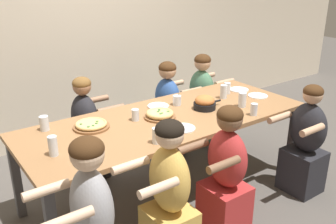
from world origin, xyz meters
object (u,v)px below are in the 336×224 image
drinking_glass_b (44,123)px  diner_far_right (201,102)px  diner_far_midright (168,111)px  diner_far_midleft (86,133)px  drinking_glass_a (53,146)px  diner_near_center (226,177)px  skillet_bowl (205,103)px  cocktail_glass_blue (177,101)px  empty_plate_c (239,90)px  empty_plate_a (258,96)px  drinking_glass_c (156,137)px  drinking_glass_f (254,110)px  drinking_glass_h (135,115)px  empty_plate_b (158,106)px  empty_plate_d (183,128)px  drinking_glass_d (224,92)px  drinking_glass_g (242,100)px  diner_near_midleft (169,199)px  diner_near_right (305,145)px  pizza_board_main (160,114)px  drinking_glass_e (227,89)px  pizza_board_second (91,125)px

drinking_glass_b → diner_far_right: bearing=10.2°
diner_far_midright → diner_far_midleft: 1.00m
drinking_glass_a → diner_near_center: bearing=-28.6°
skillet_bowl → cocktail_glass_blue: 0.28m
empty_plate_c → diner_near_center: (-1.05, -0.91, -0.28)m
empty_plate_a → cocktail_glass_blue: 0.89m
skillet_bowl → drinking_glass_c: bearing=-156.2°
drinking_glass_f → drinking_glass_h: 1.07m
empty_plate_b → drinking_glass_f: drinking_glass_f is taller
cocktail_glass_blue → diner_far_midright: diner_far_midright is taller
empty_plate_d → drinking_glass_d: bearing=24.6°
empty_plate_c → diner_far_midright: size_ratio=0.19×
drinking_glass_g → diner_near_midleft: 1.40m
empty_plate_a → drinking_glass_b: size_ratio=1.66×
empty_plate_c → diner_near_center: bearing=-139.2°
diner_far_midright → diner_far_midleft: diner_far_midright is taller
empty_plate_a → diner_near_right: size_ratio=0.19×
drinking_glass_b → drinking_glass_h: 0.76m
pizza_board_main → drinking_glass_h: drinking_glass_h is taller
diner_near_center → pizza_board_main: bearing=7.7°
drinking_glass_b → drinking_glass_e: (1.89, -0.18, -0.01)m
drinking_glass_d → diner_far_right: diner_far_right is taller
empty_plate_a → drinking_glass_g: drinking_glass_g is taller
pizza_board_main → diner_far_right: size_ratio=0.26×
drinking_glass_e → diner_far_midright: diner_far_midright is taller
empty_plate_d → cocktail_glass_blue: (0.31, 0.49, 0.04)m
empty_plate_d → drinking_glass_f: drinking_glass_f is taller
drinking_glass_e → drinking_glass_g: bearing=-113.8°
pizza_board_main → diner_near_right: diner_near_right is taller
drinking_glass_g → diner_far_right: (0.29, 0.92, -0.35)m
cocktail_glass_blue → diner_near_center: size_ratio=0.11×
drinking_glass_a → drinking_glass_d: size_ratio=1.06×
empty_plate_d → diner_far_right: (1.07, 1.01, -0.28)m
drinking_glass_f → diner_far_right: size_ratio=0.10×
diner_far_right → empty_plate_d: bearing=-46.8°
drinking_glass_h → empty_plate_b: bearing=25.4°
drinking_glass_e → diner_near_center: (-0.87, -0.90, -0.33)m
drinking_glass_b → skillet_bowl: bearing=-15.6°
drinking_glass_b → diner_far_midleft: 0.72m
pizza_board_second → diner_near_midleft: bearing=-80.8°
skillet_bowl → diner_far_midright: size_ratio=0.29×
pizza_board_second → cocktail_glass_blue: size_ratio=2.55×
empty_plate_a → drinking_glass_b: (-2.09, 0.44, 0.06)m
empty_plate_d → cocktail_glass_blue: cocktail_glass_blue is taller
diner_far_midright → diner_far_right: diner_far_right is taller
empty_plate_b → drinking_glass_h: drinking_glass_h is taller
empty_plate_c → drinking_glass_e: drinking_glass_e is taller
drinking_glass_a → diner_near_right: 2.26m
drinking_glass_f → diner_far_right: diner_far_right is taller
drinking_glass_d → diner_far_right: (0.26, 0.63, -0.35)m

